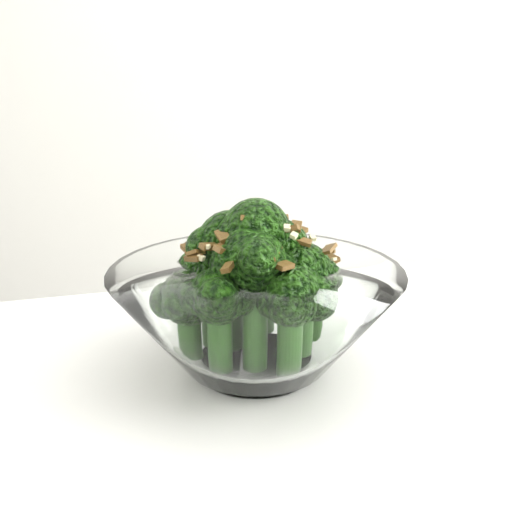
{
  "coord_description": "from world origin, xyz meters",
  "views": [
    {
      "loc": [
        -0.23,
        -0.36,
        0.97
      ],
      "look_at": [
        -0.25,
        0.05,
        0.85
      ],
      "focal_mm": 40.0,
      "sensor_mm": 36.0,
      "label": 1
    }
  ],
  "objects": [
    {
      "name": "broccoli_dish",
      "position": [
        -0.25,
        0.05,
        0.8
      ],
      "size": [
        0.23,
        0.23,
        0.14
      ],
      "color": "white",
      "rests_on": "table"
    }
  ]
}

